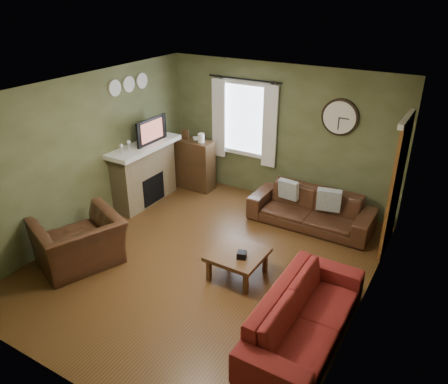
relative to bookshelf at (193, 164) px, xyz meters
The scene contains 31 objects.
floor 2.78m from the bookshelf, 52.20° to the right, with size 4.60×5.20×0.00m, color #503318.
ceiling 3.44m from the bookshelf, 52.20° to the right, with size 4.60×5.20×0.00m, color white.
wall_left 2.38m from the bookshelf, 106.19° to the right, with size 0.00×5.20×2.60m, color #565D38.
wall_right 4.59m from the bookshelf, 28.50° to the right, with size 0.00×5.20×2.60m, color #565D38.
wall_back 1.90m from the bookshelf, 14.81° to the left, with size 4.60×0.00×2.60m, color #565D38.
wall_front 5.10m from the bookshelf, 70.62° to the right, with size 4.60×0.00×2.60m, color #565D38.
fireplace 1.09m from the bookshelf, 112.94° to the right, with size 0.40×1.40×1.10m, color tan.
firebox 1.06m from the bookshelf, 103.21° to the right, with size 0.04×0.60×0.55m, color black.
mantel 1.25m from the bookshelf, 111.48° to the right, with size 0.58×1.60×0.08m, color white.
tv 1.26m from the bookshelf, 113.70° to the right, with size 0.60×0.08×0.35m, color black.
tv_screen 1.28m from the bookshelf, 109.07° to the right, with size 0.02×0.62×0.36m, color #994C3F.
medallion_left 2.29m from the bookshelf, 114.07° to the right, with size 0.28×0.28×0.03m, color white.
medallion_mid 2.10m from the bookshelf, 121.04° to the right, with size 0.28×0.28×0.03m, color white.
medallion_right 1.95m from the bookshelf, 132.68° to the right, with size 0.28×0.28×0.03m, color white.
window_pane 1.45m from the bookshelf, 23.45° to the left, with size 1.00×0.02×1.30m, color silver, non-canonical shape.
curtain_rod 2.03m from the bookshelf, 18.32° to the left, with size 0.03×0.03×1.50m, color black.
curtain_left 1.08m from the bookshelf, 37.28° to the left, with size 0.28×0.04×1.55m, color white.
curtain_right 1.82m from the bookshelf, 11.95° to the left, with size 0.28×0.04×1.55m, color white.
wall_clock 3.08m from the bookshelf, ahead, with size 0.64×0.06×0.64m, color white, non-canonical shape.
door 3.99m from the bookshelf, ahead, with size 0.05×0.90×2.10m, color brown.
bookshelf is the anchor object (origin of this frame).
book 0.46m from the bookshelf, 110.22° to the left, with size 0.16×0.21×0.02m, color #4D311B.
sofa_brown 2.66m from the bookshelf, ahead, with size 2.12×0.83×0.62m, color #3B2115.
pillow_left 2.94m from the bookshelf, ahead, with size 0.40×0.12×0.40m, color #9DAAB0.
pillow_right 2.19m from the bookshelf, ahead, with size 0.36×0.11×0.36m, color #9DAAB0.
sofa_red 4.54m from the bookshelf, 38.90° to the right, with size 2.17×0.85×0.63m, color maroon.
armchair 3.15m from the bookshelf, 88.34° to the right, with size 1.18×1.03×0.77m, color #3B2115.
coffee_table 3.17m from the bookshelf, 44.22° to the right, with size 0.75×0.75×0.40m, color #4D311B, non-canonical shape.
tissue_box 3.30m from the bookshelf, 43.95° to the right, with size 0.13×0.13×0.10m, color black.
wine_glass_a 1.80m from the bookshelf, 103.36° to the right, with size 0.06×0.06×0.18m, color white, non-canonical shape.
wine_glass_b 1.64m from the bookshelf, 105.07° to the right, with size 0.07×0.07×0.19m, color white, non-canonical shape.
Camera 1 is at (3.07, -4.63, 3.87)m, focal length 35.00 mm.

